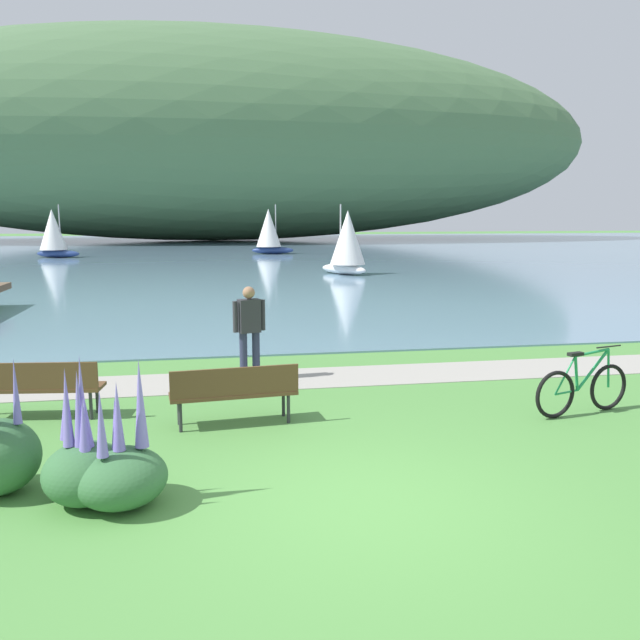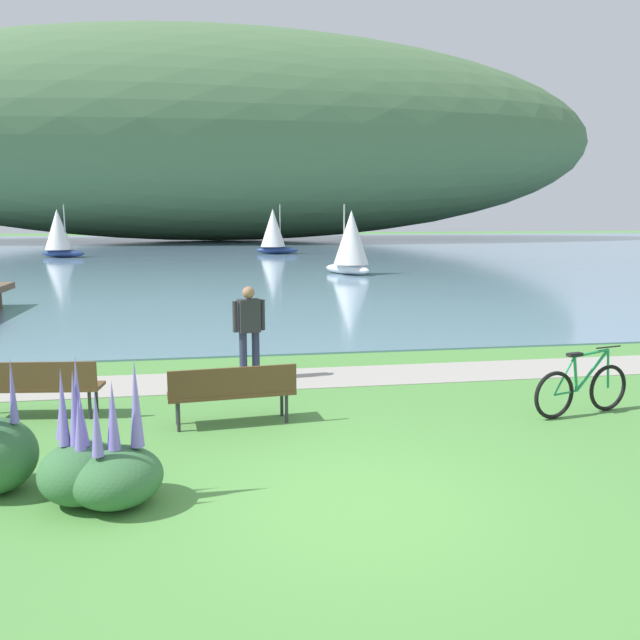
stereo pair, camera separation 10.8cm
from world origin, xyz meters
TOP-DOWN VIEW (x-y plane):
  - ground_plane at (0.00, 0.00)m, footprint 200.00×200.00m
  - bay_water at (0.00, 47.28)m, footprint 180.00×80.00m
  - distant_hillside at (-0.62, 68.45)m, footprint 87.01×28.00m
  - shoreline_path at (0.00, 5.29)m, footprint 60.00×1.50m
  - park_bench_near_camera at (-1.21, 2.80)m, footprint 1.84×0.66m
  - park_bench_further_along at (-4.03, 3.61)m, footprint 1.84×0.69m
  - bicycle_leaning_near_bench at (3.98, 2.44)m, footprint 1.74×0.47m
  - person_at_shoreline at (-0.82, 5.37)m, footprint 0.59×0.31m
  - echium_bush_closest_to_camera at (-2.85, 0.50)m, footprint 0.89×0.89m
  - echium_bush_mid_cluster at (-2.49, 0.37)m, footprint 0.97×0.97m
  - sailboat_nearest_to_shore at (-11.68, 40.82)m, footprint 3.16×2.26m
  - sailboat_mid_bay at (5.26, 25.07)m, footprint 2.47×2.88m
  - sailboat_toward_hillside at (3.12, 42.37)m, footprint 3.19×2.11m

SIDE VIEW (x-z plane):
  - ground_plane at x=0.00m, z-range 0.00..0.00m
  - shoreline_path at x=0.00m, z-range 0.00..0.01m
  - bay_water at x=0.00m, z-range 0.00..0.04m
  - echium_bush_mid_cluster at x=-2.49m, z-range -0.41..1.13m
  - echium_bush_closest_to_camera at x=-2.85m, z-range -0.40..1.19m
  - bicycle_leaning_near_bench at x=3.98m, z-range -0.11..0.90m
  - park_bench_near_camera at x=-1.21m, z-range 0.08..0.96m
  - park_bench_further_along at x=-4.03m, z-range 0.08..0.96m
  - person_at_shoreline at x=-0.82m, z-range 0.12..1.83m
  - sailboat_mid_bay at x=5.26m, z-range -0.06..3.35m
  - sailboat_nearest_to_shore at x=-11.68m, z-range -0.06..3.51m
  - sailboat_toward_hillside at x=3.12m, z-range -0.07..3.56m
  - distant_hillside at x=-0.62m, z-range 0.04..22.56m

